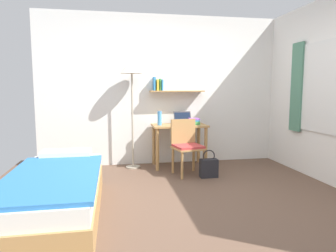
# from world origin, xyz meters

# --- Properties ---
(ground_plane) EXTENTS (5.28, 5.28, 0.00)m
(ground_plane) POSITION_xyz_m (0.00, 0.00, 0.00)
(ground_plane) COLOR brown
(wall_back) EXTENTS (4.40, 0.27, 2.60)m
(wall_back) POSITION_xyz_m (0.00, 2.02, 1.30)
(wall_back) COLOR white
(wall_back) RESTS_ON ground_plane
(bed) EXTENTS (0.89, 2.02, 0.54)m
(bed) POSITION_xyz_m (-1.53, -0.08, 0.24)
(bed) COLOR #B2844C
(bed) RESTS_ON ground_plane
(desk) EXTENTS (0.91, 0.53, 0.72)m
(desk) POSITION_xyz_m (0.17, 1.70, 0.57)
(desk) COLOR #B2844C
(desk) RESTS_ON ground_plane
(desk_chair) EXTENTS (0.51, 0.50, 0.85)m
(desk_chair) POSITION_xyz_m (0.18, 1.21, 0.47)
(desk_chair) COLOR #B2844C
(desk_chair) RESTS_ON ground_plane
(standing_lamp) EXTENTS (0.39, 0.39, 1.80)m
(standing_lamp) POSITION_xyz_m (-0.61, 1.75, 1.59)
(standing_lamp) COLOR #B2A893
(standing_lamp) RESTS_ON ground_plane
(laptop) EXTENTS (0.31, 0.24, 0.21)m
(laptop) POSITION_xyz_m (0.26, 1.79, 0.78)
(laptop) COLOR #2D2D33
(laptop) RESTS_ON desk
(water_bottle) EXTENTS (0.07, 0.07, 0.24)m
(water_bottle) POSITION_xyz_m (-0.17, 1.67, 0.84)
(water_bottle) COLOR #4C99DB
(water_bottle) RESTS_ON desk
(book_stack) EXTENTS (0.17, 0.23, 0.10)m
(book_stack) POSITION_xyz_m (0.43, 1.71, 0.77)
(book_stack) COLOR #4CA856
(book_stack) RESTS_ON desk
(handbag) EXTENTS (0.27, 0.13, 0.42)m
(handbag) POSITION_xyz_m (0.47, 0.97, 0.15)
(handbag) COLOR #232328
(handbag) RESTS_ON ground_plane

